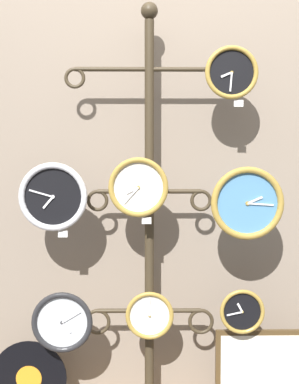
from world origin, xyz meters
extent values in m
cube|color=gray|center=(0.00, 0.57, 1.40)|extent=(4.40, 0.04, 2.80)
cylinder|color=#382D1E|center=(0.00, 0.41, 0.91)|extent=(0.04, 0.04, 1.78)
sphere|color=#382D1E|center=(0.00, 0.41, 1.83)|extent=(0.07, 0.07, 0.07)
cylinder|color=#382D1E|center=(-0.16, 0.41, 1.58)|extent=(0.32, 0.02, 0.02)
torus|color=#382D1E|center=(-0.32, 0.41, 1.54)|extent=(0.09, 0.02, 0.09)
cylinder|color=#382D1E|center=(0.16, 0.41, 1.58)|extent=(0.32, 0.02, 0.02)
torus|color=#382D1E|center=(0.32, 0.41, 1.54)|extent=(0.09, 0.02, 0.09)
cylinder|color=#382D1E|center=(-0.11, 0.41, 1.05)|extent=(0.23, 0.02, 0.02)
torus|color=#382D1E|center=(-0.23, 0.41, 1.01)|extent=(0.10, 0.02, 0.10)
cylinder|color=#382D1E|center=(0.11, 0.41, 1.05)|extent=(0.23, 0.02, 0.02)
torus|color=#382D1E|center=(0.23, 0.41, 1.01)|extent=(0.10, 0.02, 0.10)
cylinder|color=#382D1E|center=(-0.12, 0.41, 0.52)|extent=(0.23, 0.02, 0.02)
torus|color=#382D1E|center=(-0.23, 0.41, 0.47)|extent=(0.12, 0.02, 0.12)
cylinder|color=#382D1E|center=(0.12, 0.41, 0.52)|extent=(0.23, 0.02, 0.02)
torus|color=#382D1E|center=(0.23, 0.41, 0.47)|extent=(0.12, 0.02, 0.12)
cylinder|color=black|center=(0.35, 0.34, 1.56)|extent=(0.21, 0.02, 0.21)
torus|color=#A58438|center=(0.35, 0.33, 1.56)|extent=(0.23, 0.02, 0.23)
cylinder|color=#A58438|center=(0.35, 0.33, 1.56)|extent=(0.01, 0.01, 0.01)
cube|color=silver|center=(0.32, 0.33, 1.55)|extent=(0.05, 0.00, 0.03)
cube|color=silver|center=(0.34, 0.33, 1.52)|extent=(0.01, 0.00, 0.08)
cylinder|color=black|center=(-0.41, 0.32, 1.03)|extent=(0.26, 0.02, 0.26)
torus|color=silver|center=(-0.41, 0.30, 1.03)|extent=(0.29, 0.03, 0.29)
cylinder|color=silver|center=(-0.41, 0.30, 1.03)|extent=(0.02, 0.01, 0.02)
cube|color=silver|center=(-0.43, 0.30, 1.01)|extent=(0.05, 0.00, 0.05)
cube|color=silver|center=(-0.46, 0.30, 1.05)|extent=(0.10, 0.00, 0.04)
cylinder|color=silver|center=(-0.05, 0.32, 1.07)|extent=(0.23, 0.02, 0.23)
torus|color=#A58438|center=(-0.05, 0.30, 1.07)|extent=(0.25, 0.02, 0.25)
cylinder|color=#A58438|center=(-0.05, 0.30, 1.07)|extent=(0.01, 0.01, 0.01)
cube|color=silver|center=(-0.07, 0.30, 1.06)|extent=(0.05, 0.00, 0.03)
cube|color=silver|center=(-0.08, 0.30, 1.04)|extent=(0.07, 0.00, 0.07)
cylinder|color=#4C84B2|center=(0.41, 0.30, 1.01)|extent=(0.28, 0.02, 0.28)
torus|color=#A58438|center=(0.41, 0.29, 1.01)|extent=(0.31, 0.03, 0.31)
cylinder|color=#A58438|center=(0.41, 0.29, 1.01)|extent=(0.02, 0.01, 0.02)
cube|color=silver|center=(0.44, 0.29, 1.02)|extent=(0.07, 0.00, 0.03)
cube|color=silver|center=(0.46, 0.29, 1.00)|extent=(0.11, 0.00, 0.01)
cylinder|color=silver|center=(-0.37, 0.31, 0.50)|extent=(0.24, 0.02, 0.24)
torus|color=#262628|center=(-0.37, 0.30, 0.50)|extent=(0.26, 0.02, 0.26)
cylinder|color=#262628|center=(-0.37, 0.30, 0.50)|extent=(0.01, 0.01, 0.01)
cube|color=silver|center=(-0.35, 0.30, 0.48)|extent=(0.04, 0.00, 0.05)
cube|color=silver|center=(-0.33, 0.29, 0.52)|extent=(0.08, 0.00, 0.05)
cylinder|color=silver|center=(0.00, 0.34, 0.52)|extent=(0.19, 0.02, 0.19)
torus|color=#A58438|center=(0.00, 0.32, 0.52)|extent=(0.21, 0.02, 0.21)
cylinder|color=#A58438|center=(0.00, 0.32, 0.52)|extent=(0.01, 0.01, 0.01)
cube|color=silver|center=(0.00, 0.32, 0.54)|extent=(0.02, 0.00, 0.05)
cube|color=silver|center=(0.00, 0.32, 0.56)|extent=(0.01, 0.00, 0.07)
cylinder|color=black|center=(0.40, 0.33, 0.54)|extent=(0.18, 0.02, 0.18)
torus|color=#A58438|center=(0.40, 0.32, 0.54)|extent=(0.19, 0.02, 0.19)
cylinder|color=#A58438|center=(0.40, 0.32, 0.54)|extent=(0.01, 0.01, 0.01)
cube|color=silver|center=(0.39, 0.32, 0.55)|extent=(0.03, 0.00, 0.04)
cube|color=silver|center=(0.36, 0.32, 0.53)|extent=(0.07, 0.00, 0.02)
cylinder|color=black|center=(-0.53, 0.38, 0.23)|extent=(0.33, 0.01, 0.33)
cylinder|color=orange|center=(-0.53, 0.37, 0.23)|extent=(0.11, 0.00, 0.11)
cube|color=#4C381E|center=(0.53, 0.38, 0.25)|extent=(0.47, 0.02, 0.38)
cube|color=white|center=(0.53, 0.37, 0.25)|extent=(0.42, 0.00, 0.33)
cube|color=white|center=(0.38, 0.33, 1.43)|extent=(0.04, 0.00, 0.03)
cube|color=white|center=(-0.37, 0.31, 0.88)|extent=(0.04, 0.00, 0.03)
cube|color=white|center=(-0.01, 0.31, 0.93)|extent=(0.04, 0.00, 0.03)
camera|label=1|loc=(-0.03, -1.94, 1.17)|focal=50.00mm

